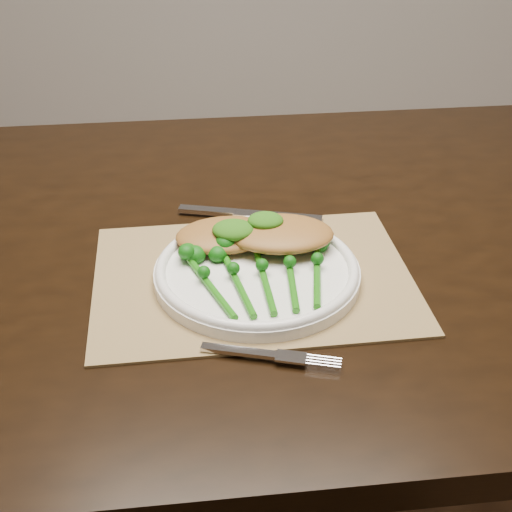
{
  "coord_description": "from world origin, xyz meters",
  "views": [
    {
      "loc": [
        0.01,
        -0.89,
        1.26
      ],
      "look_at": [
        0.0,
        -0.13,
        0.78
      ],
      "focal_mm": 50.0,
      "sensor_mm": 36.0,
      "label": 1
    }
  ],
  "objects_px": {
    "dining_table": "(253,424)",
    "chicken_fillet_left": "(225,235)",
    "broccolini_bundle": "(265,280)",
    "dinner_plate": "(257,271)",
    "placemat": "(253,278)"
  },
  "relations": [
    {
      "from": "dinner_plate",
      "to": "chicken_fillet_left",
      "type": "relative_size",
      "value": 1.97
    },
    {
      "from": "dining_table",
      "to": "chicken_fillet_left",
      "type": "relative_size",
      "value": 12.93
    },
    {
      "from": "placemat",
      "to": "chicken_fillet_left",
      "type": "height_order",
      "value": "chicken_fillet_left"
    },
    {
      "from": "chicken_fillet_left",
      "to": "broccolini_bundle",
      "type": "bearing_deg",
      "value": -72.42
    },
    {
      "from": "dining_table",
      "to": "placemat",
      "type": "bearing_deg",
      "value": -95.8
    },
    {
      "from": "dining_table",
      "to": "dinner_plate",
      "type": "bearing_deg",
      "value": -93.36
    },
    {
      "from": "dining_table",
      "to": "dinner_plate",
      "type": "relative_size",
      "value": 6.57
    },
    {
      "from": "dinner_plate",
      "to": "broccolini_bundle",
      "type": "xyz_separation_m",
      "value": [
        0.01,
        -0.03,
        0.01
      ]
    },
    {
      "from": "dinner_plate",
      "to": "chicken_fillet_left",
      "type": "bearing_deg",
      "value": 125.41
    },
    {
      "from": "dinner_plate",
      "to": "chicken_fillet_left",
      "type": "xyz_separation_m",
      "value": [
        -0.04,
        0.06,
        0.02
      ]
    },
    {
      "from": "chicken_fillet_left",
      "to": "broccolini_bundle",
      "type": "relative_size",
      "value": 0.65
    },
    {
      "from": "dinner_plate",
      "to": "chicken_fillet_left",
      "type": "distance_m",
      "value": 0.08
    },
    {
      "from": "dining_table",
      "to": "placemat",
      "type": "xyz_separation_m",
      "value": [
        0.0,
        -0.11,
        0.37
      ]
    },
    {
      "from": "dining_table",
      "to": "broccolini_bundle",
      "type": "xyz_separation_m",
      "value": [
        0.02,
        -0.15,
        0.4
      ]
    },
    {
      "from": "dining_table",
      "to": "broccolini_bundle",
      "type": "relative_size",
      "value": 8.35
    }
  ]
}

